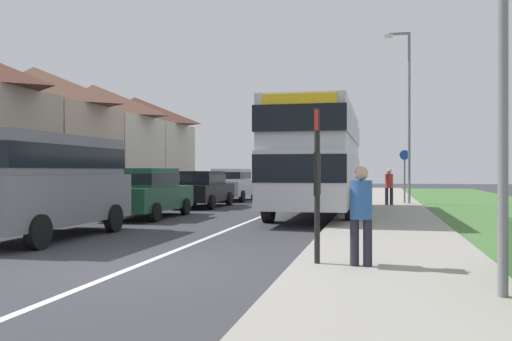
# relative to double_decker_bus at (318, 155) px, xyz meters

# --- Properties ---
(ground_plane) EXTENTS (120.00, 120.00, 0.00)m
(ground_plane) POSITION_rel_double_decker_bus_xyz_m (-1.90, -11.17, -2.14)
(ground_plane) COLOR #38383D
(lane_marking_centre) EXTENTS (0.14, 60.00, 0.01)m
(lane_marking_centre) POSITION_rel_double_decker_bus_xyz_m (-1.90, -3.17, -2.14)
(lane_marking_centre) COLOR silver
(lane_marking_centre) RESTS_ON ground_plane
(pavement_near_side) EXTENTS (3.20, 68.00, 0.12)m
(pavement_near_side) POSITION_rel_double_decker_bus_xyz_m (2.30, -5.17, -2.08)
(pavement_near_side) COLOR #9E998E
(pavement_near_side) RESTS_ON ground_plane
(double_decker_bus) EXTENTS (2.80, 9.99, 3.70)m
(double_decker_bus) POSITION_rel_double_decker_bus_xyz_m (0.00, 0.00, 0.00)
(double_decker_bus) COLOR #BCBCC1
(double_decker_bus) RESTS_ON ground_plane
(parked_van_grey) EXTENTS (2.11, 5.29, 2.42)m
(parked_van_grey) POSITION_rel_double_decker_bus_xyz_m (-5.60, -7.90, -0.71)
(parked_van_grey) COLOR slate
(parked_van_grey) RESTS_ON ground_plane
(parked_car_dark_green) EXTENTS (1.99, 4.45, 1.67)m
(parked_car_dark_green) POSITION_rel_double_decker_bus_xyz_m (-5.59, -2.10, -1.22)
(parked_car_dark_green) COLOR #19472D
(parked_car_dark_green) RESTS_ON ground_plane
(parked_car_black) EXTENTS (1.89, 4.49, 1.57)m
(parked_car_black) POSITION_rel_double_decker_bus_xyz_m (-5.43, 3.51, -1.27)
(parked_car_black) COLOR black
(parked_car_black) RESTS_ON ground_plane
(parked_car_silver) EXTENTS (1.90, 4.41, 1.68)m
(parked_car_silver) POSITION_rel_double_decker_bus_xyz_m (-5.44, 8.75, -1.22)
(parked_car_silver) COLOR #B7B7BC
(parked_car_silver) RESTS_ON ground_plane
(pedestrian_at_stop) EXTENTS (0.34, 0.34, 1.67)m
(pedestrian_at_stop) POSITION_rel_double_decker_bus_xyz_m (1.79, -10.79, -1.17)
(pedestrian_at_stop) COLOR #23232D
(pedestrian_at_stop) RESTS_ON ground_plane
(pedestrian_walking_away) EXTENTS (0.34, 0.34, 1.67)m
(pedestrian_walking_away) POSITION_rel_double_decker_bus_xyz_m (2.51, 4.95, -1.17)
(pedestrian_walking_away) COLOR #23232D
(pedestrian_walking_away) RESTS_ON ground_plane
(bus_stop_sign) EXTENTS (0.09, 0.52, 2.60)m
(bus_stop_sign) POSITION_rel_double_decker_bus_xyz_m (1.10, -10.68, -0.60)
(bus_stop_sign) COLOR black
(bus_stop_sign) RESTS_ON ground_plane
(cycle_route_sign) EXTENTS (0.44, 0.08, 2.52)m
(cycle_route_sign) POSITION_rel_double_decker_bus_xyz_m (3.23, 6.54, -0.71)
(cycle_route_sign) COLOR slate
(cycle_route_sign) RESTS_ON ground_plane
(street_lamp_mid) EXTENTS (1.14, 0.20, 7.78)m
(street_lamp_mid) POSITION_rel_double_decker_bus_xyz_m (3.31, 6.21, 2.30)
(street_lamp_mid) COLOR slate
(street_lamp_mid) RESTS_ON ground_plane
(house_terrace_far_side) EXTENTS (6.99, 23.45, 6.75)m
(house_terrace_far_side) POSITION_rel_double_decker_bus_xyz_m (-14.71, 8.06, 1.24)
(house_terrace_far_side) COLOR tan
(house_terrace_far_side) RESTS_ON ground_plane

